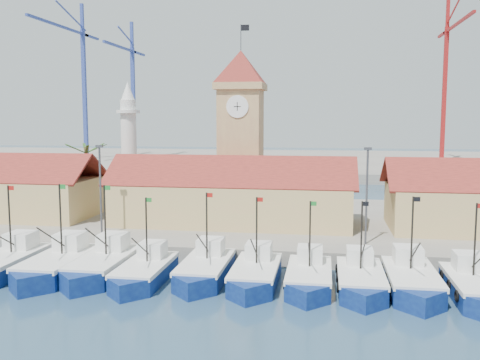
% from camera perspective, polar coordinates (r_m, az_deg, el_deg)
% --- Properties ---
extents(ground, '(400.00, 400.00, 0.00)m').
position_cam_1_polar(ground, '(41.54, -5.66, -11.91)').
color(ground, navy).
rests_on(ground, ground).
extents(quay, '(140.00, 32.00, 1.50)m').
position_cam_1_polar(quay, '(64.11, -0.20, -4.55)').
color(quay, gray).
rests_on(quay, ground).
extents(terminal, '(240.00, 80.00, 2.00)m').
position_cam_1_polar(terminal, '(148.91, 5.16, 1.92)').
color(terminal, gray).
rests_on(terminal, ground).
extents(boat_0, '(3.82, 10.46, 7.91)m').
position_cam_1_polar(boat_0, '(49.93, -23.76, -8.28)').
color(boat_0, navy).
rests_on(boat_0, ground).
extents(boat_1, '(3.92, 10.74, 8.13)m').
position_cam_1_polar(boat_1, '(47.63, -18.97, -8.76)').
color(boat_1, navy).
rests_on(boat_1, ground).
extents(boat_2, '(3.88, 10.62, 8.03)m').
position_cam_1_polar(boat_2, '(46.53, -14.54, -8.99)').
color(boat_2, navy).
rests_on(boat_2, ground).
extents(boat_3, '(3.47, 9.51, 7.20)m').
position_cam_1_polar(boat_3, '(44.28, -10.23, -9.80)').
color(boat_3, navy).
rests_on(boat_3, ground).
extents(boat_4, '(3.63, 9.94, 7.52)m').
position_cam_1_polar(boat_4, '(44.27, -3.80, -9.66)').
color(boat_4, navy).
rests_on(boat_4, ground).
extents(boat_5, '(3.54, 9.70, 7.34)m').
position_cam_1_polar(boat_5, '(42.95, 1.62, -10.19)').
color(boat_5, navy).
rests_on(boat_5, ground).
extents(boat_6, '(3.44, 9.42, 7.12)m').
position_cam_1_polar(boat_6, '(42.55, 7.36, -10.44)').
color(boat_6, navy).
rests_on(boat_6, ground).
extents(boat_7, '(3.49, 9.56, 7.23)m').
position_cam_1_polar(boat_7, '(42.52, 12.78, -10.55)').
color(boat_7, navy).
rests_on(boat_7, ground).
extents(boat_8, '(3.70, 10.14, 7.68)m').
position_cam_1_polar(boat_8, '(43.15, 17.89, -10.39)').
color(boat_8, navy).
rests_on(boat_8, ground).
extents(boat_9, '(3.57, 9.78, 7.40)m').
position_cam_1_polar(boat_9, '(43.26, 23.87, -10.64)').
color(boat_9, navy).
rests_on(boat_9, ground).
extents(hall_center, '(27.04, 10.13, 7.61)m').
position_cam_1_polar(hall_center, '(59.66, -0.82, -2.24)').
color(hall_center, tan).
rests_on(hall_center, quay).
extents(clock_tower, '(5.80, 5.80, 22.70)m').
position_cam_1_polar(clock_tower, '(64.87, 0.09, 5.55)').
color(clock_tower, tan).
rests_on(clock_tower, quay).
extents(minaret, '(3.00, 3.00, 16.30)m').
position_cam_1_polar(minaret, '(70.77, -11.76, 3.70)').
color(minaret, silver).
rests_on(minaret, quay).
extents(palm_tree, '(5.60, 5.03, 8.39)m').
position_cam_1_polar(palm_tree, '(71.14, -16.04, 0.78)').
color(palm_tree, brown).
rests_on(palm_tree, quay).
extents(lamp_posts, '(80.70, 0.25, 9.03)m').
position_cam_1_polar(lamp_posts, '(51.42, -1.81, -0.87)').
color(lamp_posts, '#3F3F44').
rests_on(lamp_posts, quay).
extents(crane_blue_far, '(1.00, 37.82, 41.90)m').
position_cam_1_polar(crane_blue_far, '(153.25, -16.68, 11.03)').
color(crane_blue_far, '#304395').
rests_on(crane_blue_far, terminal).
extents(crane_blue_near, '(1.00, 29.61, 37.81)m').
position_cam_1_polar(crane_blue_near, '(155.01, -11.50, 10.04)').
color(crane_blue_near, '#304395').
rests_on(crane_blue_near, terminal).
extents(crane_red_right, '(1.00, 35.23, 40.75)m').
position_cam_1_polar(crane_red_right, '(144.74, 21.20, 10.81)').
color(crane_red_right, maroon).
rests_on(crane_red_right, terminal).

